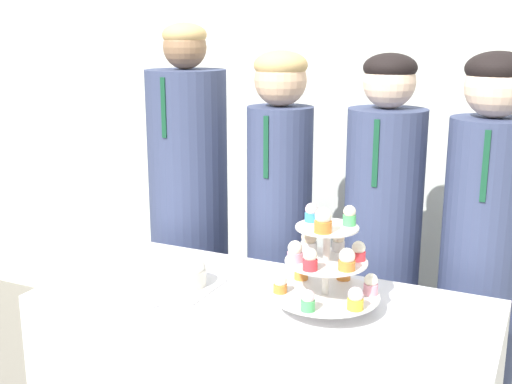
# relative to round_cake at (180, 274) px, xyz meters

# --- Properties ---
(wall_back) EXTENTS (9.00, 0.06, 2.70)m
(wall_back) POSITION_rel_round_cake_xyz_m (0.26, 1.21, 0.54)
(wall_back) COLOR silver
(wall_back) RESTS_ON ground_plane
(round_cake) EXTENTS (0.21, 0.21, 0.09)m
(round_cake) POSITION_rel_round_cake_xyz_m (0.00, 0.00, 0.00)
(round_cake) COLOR white
(round_cake) RESTS_ON table
(cake_knife) EXTENTS (0.24, 0.11, 0.01)m
(cake_knife) POSITION_rel_round_cake_xyz_m (0.03, -0.17, -0.04)
(cake_knife) COLOR silver
(cake_knife) RESTS_ON table
(cupcake_stand) EXTENTS (0.30, 0.30, 0.31)m
(cupcake_stand) POSITION_rel_round_cake_xyz_m (0.46, 0.03, 0.09)
(cupcake_stand) COLOR silver
(cupcake_stand) RESTS_ON table
(student_0) EXTENTS (0.31, 0.32, 1.56)m
(student_0) POSITION_rel_round_cake_xyz_m (-0.31, 0.58, -0.08)
(student_0) COLOR #384266
(student_0) RESTS_ON ground_plane
(student_1) EXTENTS (0.24, 0.25, 1.46)m
(student_1) POSITION_rel_round_cake_xyz_m (0.08, 0.58, -0.08)
(student_1) COLOR #384266
(student_1) RESTS_ON ground_plane
(student_2) EXTENTS (0.27, 0.27, 1.46)m
(student_2) POSITION_rel_round_cake_xyz_m (0.47, 0.58, -0.11)
(student_2) COLOR #384266
(student_2) RESTS_ON ground_plane
(student_3) EXTENTS (0.27, 0.27, 1.47)m
(student_3) POSITION_rel_round_cake_xyz_m (0.81, 0.58, -0.09)
(student_3) COLOR #384266
(student_3) RESTS_ON ground_plane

